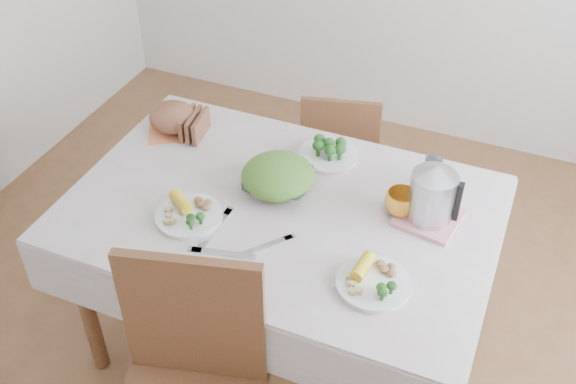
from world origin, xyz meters
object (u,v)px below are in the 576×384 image
at_px(dinner_plate_right, 373,283).
at_px(chair_far, 341,144).
at_px(dining_table, 281,281).
at_px(dinner_plate_left, 189,216).
at_px(salad_bowl, 278,183).
at_px(yellow_mug, 401,203).
at_px(electric_kettle, 433,193).

bearing_deg(dinner_plate_right, chair_far, 113.38).
bearing_deg(chair_far, dining_table, 79.44).
distance_m(dining_table, dinner_plate_left, 0.51).
xyz_separation_m(chair_far, salad_bowl, (0.01, -0.76, 0.33)).
bearing_deg(yellow_mug, dining_table, -161.58).
bearing_deg(dinner_plate_left, electric_kettle, 22.39).
bearing_deg(electric_kettle, dining_table, 171.19).
distance_m(yellow_mug, electric_kettle, 0.13).
relative_size(salad_bowl, electric_kettle, 1.15).
bearing_deg(salad_bowl, yellow_mug, 6.44).
bearing_deg(salad_bowl, dinner_plate_left, -130.45).
height_order(dinner_plate_right, yellow_mug, yellow_mug).
bearing_deg(electric_kettle, salad_bowl, 161.54).
bearing_deg(yellow_mug, salad_bowl, -173.56).
bearing_deg(dinner_plate_left, yellow_mug, 25.15).
bearing_deg(dinner_plate_left, salad_bowl, 49.55).
height_order(yellow_mug, electric_kettle, electric_kettle).
height_order(chair_far, dinner_plate_right, chair_far).
relative_size(chair_far, dinner_plate_left, 3.45).
xyz_separation_m(salad_bowl, dinner_plate_left, (-0.22, -0.26, -0.02)).
relative_size(dinner_plate_left, dinner_plate_right, 0.99).
bearing_deg(dinner_plate_left, dinner_plate_right, -4.51).
bearing_deg(electric_kettle, chair_far, 103.93).
xyz_separation_m(chair_far, dinner_plate_left, (-0.22, -1.02, 0.31)).
bearing_deg(dinner_plate_right, salad_bowl, 145.32).
height_order(salad_bowl, dinner_plate_right, salad_bowl).
relative_size(dinner_plate_left, electric_kettle, 1.07).
height_order(dinner_plate_left, electric_kettle, electric_kettle).
distance_m(chair_far, yellow_mug, 0.90).
bearing_deg(dinner_plate_left, chair_far, 77.90).
bearing_deg(dining_table, dinner_plate_left, -146.10).
bearing_deg(electric_kettle, dinner_plate_right, -126.92).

